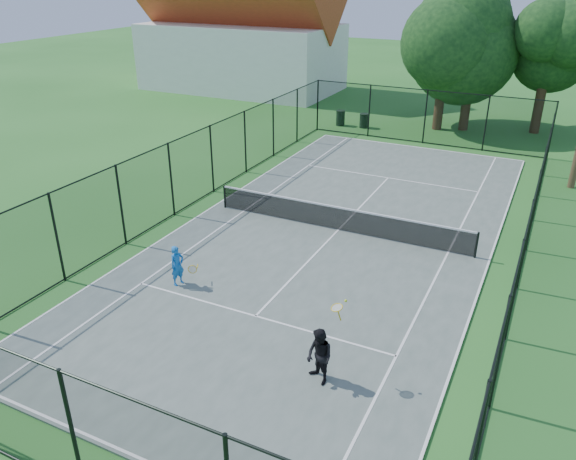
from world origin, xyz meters
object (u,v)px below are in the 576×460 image
at_px(tennis_net, 339,217).
at_px(player_black, 320,356).
at_px(player_blue, 178,266).
at_px(trash_bin_right, 364,121).
at_px(trash_bin_left, 340,118).

xyz_separation_m(tennis_net, player_black, (2.70, -8.13, 0.21)).
bearing_deg(player_blue, tennis_net, 62.72).
xyz_separation_m(tennis_net, trash_bin_right, (-4.11, 14.74, -0.14)).
distance_m(tennis_net, trash_bin_left, 15.64).
distance_m(trash_bin_left, trash_bin_right, 1.51).
bearing_deg(trash_bin_right, trash_bin_left, -174.62).
xyz_separation_m(tennis_net, trash_bin_left, (-5.61, 14.60, -0.10)).
height_order(trash_bin_right, player_black, player_black).
distance_m(tennis_net, trash_bin_right, 15.31).
xyz_separation_m(trash_bin_right, player_black, (6.81, -22.88, 0.35)).
relative_size(trash_bin_left, player_blue, 0.72).
bearing_deg(tennis_net, trash_bin_right, 105.57).
bearing_deg(trash_bin_left, player_blue, -82.82).
bearing_deg(trash_bin_left, trash_bin_right, 5.38).
relative_size(trash_bin_left, player_black, 0.44).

